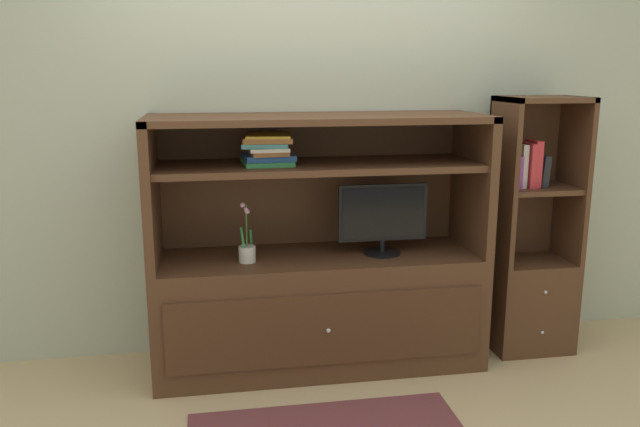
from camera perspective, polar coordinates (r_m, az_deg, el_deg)
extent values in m
plane|color=tan|center=(3.51, 1.00, -15.76)|extent=(8.00, 8.00, 0.00)
cube|color=#ADB29E|center=(3.84, -1.02, 8.61)|extent=(6.00, 0.10, 2.80)
cube|color=#4C2D1C|center=(3.73, -0.13, -8.47)|extent=(1.84, 0.59, 0.65)
cube|color=#462A19|center=(3.46, 0.72, -10.26)|extent=(1.70, 0.02, 0.39)
sphere|color=silver|center=(3.44, 0.76, -10.35)|extent=(0.02, 0.02, 0.02)
cube|color=#4C2D1C|center=(3.51, -14.76, 1.88)|extent=(0.05, 0.59, 0.78)
cube|color=#4C2D1C|center=(3.79, 13.37, 2.74)|extent=(0.05, 0.59, 0.78)
cube|color=#4C2D1C|center=(3.81, -0.85, 3.15)|extent=(1.84, 0.02, 0.78)
cube|color=#4C2D1C|center=(3.49, -0.14, 8.43)|extent=(1.84, 0.59, 0.04)
cube|color=#4C2D1C|center=(3.52, -0.14, 4.22)|extent=(1.74, 0.53, 0.04)
cylinder|color=black|center=(3.67, 5.52, -3.48)|extent=(0.21, 0.21, 0.01)
cylinder|color=black|center=(3.66, 5.53, -2.88)|extent=(0.03, 0.03, 0.07)
cube|color=black|center=(3.61, 5.60, 0.09)|extent=(0.50, 0.02, 0.32)
cube|color=black|center=(3.60, 5.65, 0.05)|extent=(0.47, 0.00, 0.29)
cylinder|color=beige|center=(3.51, -6.48, -3.59)|extent=(0.09, 0.09, 0.09)
cylinder|color=#3D6B33|center=(3.47, -6.55, -1.05)|extent=(0.01, 0.01, 0.23)
cube|color=#2D7A38|center=(3.48, -6.14, -2.10)|extent=(0.02, 0.09, 0.10)
cube|color=#2D7A38|center=(3.48, -6.90, -2.13)|extent=(0.02, 0.08, 0.10)
sphere|color=#DB9EC6|center=(3.44, -6.90, 0.76)|extent=(0.03, 0.03, 0.03)
sphere|color=#DB9EC6|center=(3.45, -6.48, 0.18)|extent=(0.03, 0.03, 0.03)
sphere|color=#DB9EC6|center=(3.45, -6.58, 0.37)|extent=(0.02, 0.02, 0.02)
cube|color=#338C4C|center=(3.49, -4.72, 4.60)|extent=(0.27, 0.32, 0.02)
cube|color=#2D519E|center=(3.48, -4.56, 5.03)|extent=(0.28, 0.26, 0.03)
cube|color=#A56638|center=(3.48, -4.66, 5.48)|extent=(0.21, 0.29, 0.02)
cube|color=silver|center=(3.46, -4.65, 5.79)|extent=(0.21, 0.27, 0.02)
cube|color=teal|center=(3.48, -4.88, 6.18)|extent=(0.27, 0.31, 0.02)
cube|color=#A56638|center=(3.48, -4.64, 6.61)|extent=(0.28, 0.31, 0.03)
cube|color=gold|center=(3.47, -4.61, 6.93)|extent=(0.26, 0.29, 0.01)
cube|color=#4C2D1C|center=(4.16, 17.99, -7.60)|extent=(0.47, 0.37, 0.55)
sphere|color=silver|center=(3.96, 19.38, -6.61)|extent=(0.02, 0.02, 0.02)
sphere|color=silver|center=(4.04, 19.12, -9.95)|extent=(0.02, 0.02, 0.02)
cube|color=#4C2D1C|center=(3.87, 15.85, 2.73)|extent=(0.03, 0.37, 0.97)
cube|color=#4C2D1C|center=(4.07, 21.49, 2.82)|extent=(0.03, 0.37, 0.97)
cube|color=#4C2D1C|center=(4.12, 17.59, 3.21)|extent=(0.47, 0.02, 0.97)
cube|color=#4C2D1C|center=(3.97, 18.69, 2.09)|extent=(0.41, 0.33, 0.03)
cube|color=#4C2D1C|center=(3.92, 19.23, 9.56)|extent=(0.47, 0.37, 0.03)
cube|color=purple|center=(3.88, 16.77, 3.62)|extent=(0.04, 0.18, 0.19)
cube|color=silver|center=(3.90, 17.37, 4.07)|extent=(0.03, 0.12, 0.25)
cube|color=red|center=(3.92, 17.85, 4.13)|extent=(0.03, 0.18, 0.26)
cube|color=red|center=(3.93, 18.38, 4.23)|extent=(0.04, 0.15, 0.27)
cube|color=black|center=(3.96, 18.93, 3.63)|extent=(0.05, 0.17, 0.19)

